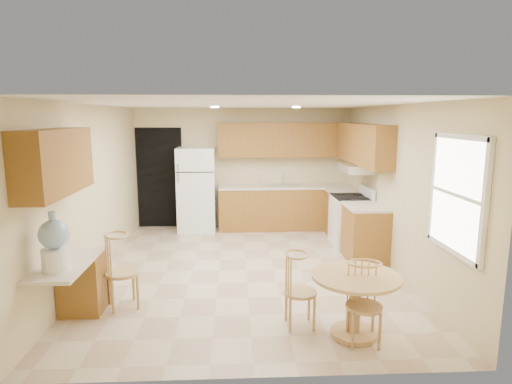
{
  "coord_description": "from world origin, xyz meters",
  "views": [
    {
      "loc": [
        -0.15,
        -6.25,
        2.33
      ],
      "look_at": [
        0.16,
        0.3,
        1.17
      ],
      "focal_mm": 30.0,
      "sensor_mm": 36.0,
      "label": 1
    }
  ],
  "objects_px": {
    "dining_table": "(355,296)",
    "chair_table_a": "(301,285)",
    "chair_desk": "(120,266)",
    "refrigerator": "(197,189)",
    "chair_table_b": "(367,299)",
    "water_crock": "(55,244)",
    "stove": "(351,220)"
  },
  "relations": [
    {
      "from": "dining_table",
      "to": "chair_table_a",
      "type": "relative_size",
      "value": 1.1
    },
    {
      "from": "chair_desk",
      "to": "refrigerator",
      "type": "bearing_deg",
      "value": 147.76
    },
    {
      "from": "refrigerator",
      "to": "chair_desk",
      "type": "xyz_separation_m",
      "value": [
        -0.6,
        -3.69,
        -0.29
      ]
    },
    {
      "from": "chair_table_b",
      "to": "water_crock",
      "type": "height_order",
      "value": "water_crock"
    },
    {
      "from": "refrigerator",
      "to": "stove",
      "type": "bearing_deg",
      "value": -22.99
    },
    {
      "from": "chair_desk",
      "to": "water_crock",
      "type": "bearing_deg",
      "value": -56.24
    },
    {
      "from": "chair_table_a",
      "to": "chair_table_b",
      "type": "bearing_deg",
      "value": 53.71
    },
    {
      "from": "chair_table_b",
      "to": "water_crock",
      "type": "distance_m",
      "value": 3.21
    },
    {
      "from": "refrigerator",
      "to": "chair_table_b",
      "type": "xyz_separation_m",
      "value": [
        2.1,
        -4.68,
        -0.33
      ]
    },
    {
      "from": "refrigerator",
      "to": "chair_table_a",
      "type": "distance_m",
      "value": 4.55
    },
    {
      "from": "stove",
      "to": "refrigerator",
      "type": "bearing_deg",
      "value": 157.01
    },
    {
      "from": "dining_table",
      "to": "chair_table_b",
      "type": "bearing_deg",
      "value": -77.91
    },
    {
      "from": "stove",
      "to": "dining_table",
      "type": "relative_size",
      "value": 1.17
    },
    {
      "from": "dining_table",
      "to": "chair_table_a",
      "type": "distance_m",
      "value": 0.58
    },
    {
      "from": "dining_table",
      "to": "water_crock",
      "type": "distance_m",
      "value": 3.16
    },
    {
      "from": "stove",
      "to": "chair_desk",
      "type": "xyz_separation_m",
      "value": [
        -3.47,
        -2.47,
        0.1
      ]
    },
    {
      "from": "dining_table",
      "to": "chair_table_a",
      "type": "height_order",
      "value": "chair_table_a"
    },
    {
      "from": "dining_table",
      "to": "chair_table_a",
      "type": "xyz_separation_m",
      "value": [
        -0.55,
        0.17,
        0.06
      ]
    },
    {
      "from": "chair_table_b",
      "to": "refrigerator",
      "type": "bearing_deg",
      "value": -62.41
    },
    {
      "from": "stove",
      "to": "water_crock",
      "type": "bearing_deg",
      "value": -141.18
    },
    {
      "from": "stove",
      "to": "chair_table_b",
      "type": "height_order",
      "value": "stove"
    },
    {
      "from": "refrigerator",
      "to": "chair_desk",
      "type": "bearing_deg",
      "value": -99.23
    },
    {
      "from": "chair_table_b",
      "to": "chair_desk",
      "type": "xyz_separation_m",
      "value": [
        -2.7,
        0.99,
        0.04
      ]
    },
    {
      "from": "chair_table_b",
      "to": "chair_desk",
      "type": "height_order",
      "value": "chair_desk"
    },
    {
      "from": "chair_table_b",
      "to": "water_crock",
      "type": "relative_size",
      "value": 1.38
    },
    {
      "from": "stove",
      "to": "chair_desk",
      "type": "height_order",
      "value": "stove"
    },
    {
      "from": "refrigerator",
      "to": "chair_desk",
      "type": "distance_m",
      "value": 3.75
    },
    {
      "from": "refrigerator",
      "to": "chair_table_a",
      "type": "bearing_deg",
      "value": -70.64
    },
    {
      "from": "refrigerator",
      "to": "dining_table",
      "type": "xyz_separation_m",
      "value": [
        2.05,
        -4.45,
        -0.4
      ]
    },
    {
      "from": "refrigerator",
      "to": "stove",
      "type": "relative_size",
      "value": 1.57
    },
    {
      "from": "chair_table_a",
      "to": "water_crock",
      "type": "distance_m",
      "value": 2.61
    },
    {
      "from": "chair_table_b",
      "to": "chair_table_a",
      "type": "bearing_deg",
      "value": -30.48
    }
  ]
}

